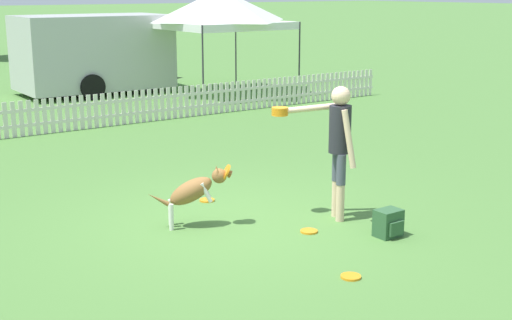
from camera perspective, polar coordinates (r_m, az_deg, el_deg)
name	(u,v)px	position (r m, az deg, el deg)	size (l,w,h in m)	color
ground_plane	(239,222)	(9.12, -1.38, -4.98)	(240.00, 240.00, 0.00)	#4C7A38
handler_person	(336,136)	(9.04, 6.42, 1.91)	(0.83, 0.97, 1.72)	beige
leaping_dog	(195,190)	(8.86, -4.92, -2.38)	(1.00, 0.58, 0.78)	olive
frisbee_near_handler	(207,200)	(10.02, -3.94, -3.22)	(0.21, 0.21, 0.02)	orange
frisbee_near_dog	(309,231)	(8.77, 4.26, -5.70)	(0.21, 0.21, 0.02)	orange
frisbee_midfield	(351,277)	(7.50, 7.59, -9.23)	(0.21, 0.21, 0.02)	orange
backpack_on_grass	(389,223)	(8.71, 10.57, -5.00)	(0.31, 0.27, 0.33)	#2D5633
picket_fence	(45,116)	(15.17, -16.54, 3.38)	(18.62, 0.04, 0.72)	silver
canopy_tent_main	(221,9)	(19.99, -2.86, 11.99)	(3.14, 3.14, 2.89)	#333338
equipment_trailer	(93,52)	(20.71, -12.90, 8.41)	(4.92, 2.44, 2.18)	#B7B7B7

